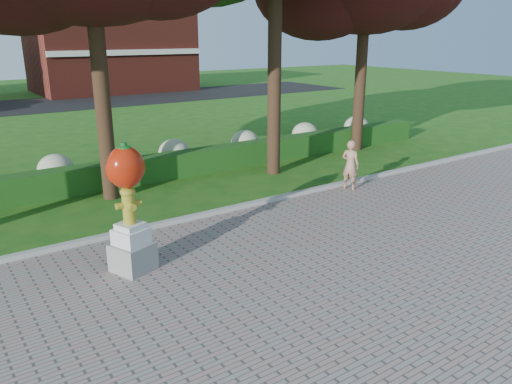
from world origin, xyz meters
The scene contains 9 objects.
ground centered at (0.00, 0.00, 0.00)m, with size 100.00×100.00×0.00m, color #1F5916.
walkway centered at (0.00, -4.00, 0.02)m, with size 40.00×14.00×0.04m, color gray.
curb centered at (0.00, 3.00, 0.07)m, with size 40.00×0.18×0.15m, color #ADADA5.
lawn_hedge centered at (0.00, 7.00, 0.40)m, with size 24.00×0.70×0.80m, color #1A4A15.
hydrangea_row centered at (0.57, 8.00, 0.55)m, with size 20.10×1.10×0.99m.
street centered at (0.00, 28.00, 0.01)m, with size 50.00×8.00×0.02m, color black.
building_right centered at (8.00, 34.00, 3.20)m, with size 12.00×8.00×6.40m, color maroon.
hydrant_sculpture centered at (-3.23, 1.13, 1.42)m, with size 0.91×0.91×2.60m.
woman centered at (4.22, 2.60, 0.80)m, with size 0.55×0.36×1.51m, color tan.
Camera 1 is at (-6.37, -7.72, 4.56)m, focal length 35.00 mm.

